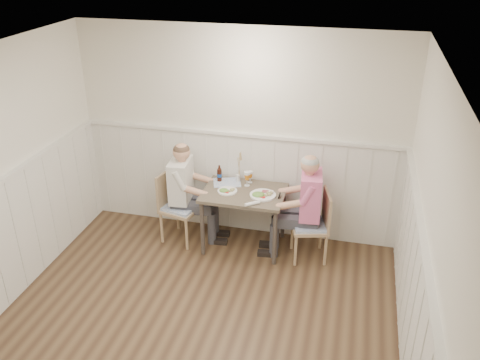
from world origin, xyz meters
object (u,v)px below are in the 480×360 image
at_px(man_in_pink, 306,214).
at_px(diner_cream, 185,199).
at_px(chair_left, 177,204).
at_px(dining_table, 244,199).
at_px(beer_bottle, 219,174).
at_px(chair_right, 314,223).
at_px(grass_vase, 238,168).

bearing_deg(man_in_pink, diner_cream, 178.51).
height_order(chair_left, man_in_pink, man_in_pink).
height_order(chair_left, diner_cream, diner_cream).
distance_m(dining_table, chair_left, 0.86).
distance_m(dining_table, beer_bottle, 0.45).
xyz_separation_m(chair_right, diner_cream, (-1.61, 0.07, 0.08)).
bearing_deg(beer_bottle, man_in_pink, -11.33).
bearing_deg(man_in_pink, dining_table, 178.69).
relative_size(chair_left, man_in_pink, 0.68).
bearing_deg(chair_left, dining_table, 1.59).
bearing_deg(man_in_pink, beer_bottle, 168.67).
relative_size(chair_left, grass_vase, 2.20).
distance_m(beer_bottle, grass_vase, 0.25).
bearing_deg(beer_bottle, chair_right, -11.59).
bearing_deg(grass_vase, diner_cream, -159.25).
relative_size(chair_left, beer_bottle, 4.25).
distance_m(chair_right, chair_left, 1.70).
bearing_deg(man_in_pink, grass_vase, 162.73).
bearing_deg(chair_right, grass_vase, 163.07).
relative_size(man_in_pink, diner_cream, 1.01).
xyz_separation_m(chair_left, beer_bottle, (0.49, 0.23, 0.36)).
bearing_deg(beer_bottle, diner_cream, -155.36).
xyz_separation_m(chair_right, grass_vase, (-0.99, 0.30, 0.47)).
xyz_separation_m(beer_bottle, grass_vase, (0.22, 0.05, 0.09)).
height_order(chair_left, beer_bottle, beer_bottle).
xyz_separation_m(dining_table, man_in_pink, (0.74, -0.02, -0.10)).
height_order(chair_right, beer_bottle, beer_bottle).
relative_size(dining_table, chair_left, 1.08).
bearing_deg(chair_right, diner_cream, 177.63).
bearing_deg(grass_vase, beer_bottle, -166.68).
bearing_deg(diner_cream, grass_vase, 20.75).
distance_m(man_in_pink, beer_bottle, 1.16).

